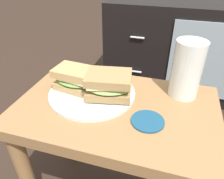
# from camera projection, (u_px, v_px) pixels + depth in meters

# --- Properties ---
(side_table) EXTENTS (0.56, 0.36, 0.46)m
(side_table) POSITION_uv_depth(u_px,v_px,m) (116.00, 129.00, 0.65)
(side_table) COLOR olive
(side_table) RESTS_ON ground
(tv_cabinet) EXTENTS (0.96, 0.46, 0.58)m
(tv_cabinet) POSITION_uv_depth(u_px,v_px,m) (182.00, 47.00, 1.40)
(tv_cabinet) COLOR black
(tv_cabinet) RESTS_ON ground
(plate) EXTENTS (0.26, 0.26, 0.01)m
(plate) POSITION_uv_depth(u_px,v_px,m) (92.00, 93.00, 0.64)
(plate) COLOR silver
(plate) RESTS_ON side_table
(sandwich_front) EXTENTS (0.14, 0.10, 0.07)m
(sandwich_front) POSITION_uv_depth(u_px,v_px,m) (75.00, 79.00, 0.63)
(sandwich_front) COLOR tan
(sandwich_front) RESTS_ON plate
(sandwich_back) EXTENTS (0.15, 0.13, 0.07)m
(sandwich_back) POSITION_uv_depth(u_px,v_px,m) (109.00, 84.00, 0.60)
(sandwich_back) COLOR #9E7A4C
(sandwich_back) RESTS_ON plate
(beer_glass) EXTENTS (0.08, 0.08, 0.17)m
(beer_glass) POSITION_uv_depth(u_px,v_px,m) (187.00, 70.00, 0.60)
(beer_glass) COLOR silver
(beer_glass) RESTS_ON side_table
(coaster) EXTENTS (0.08, 0.08, 0.01)m
(coaster) POSITION_uv_depth(u_px,v_px,m) (148.00, 121.00, 0.54)
(coaster) COLOR navy
(coaster) RESTS_ON side_table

